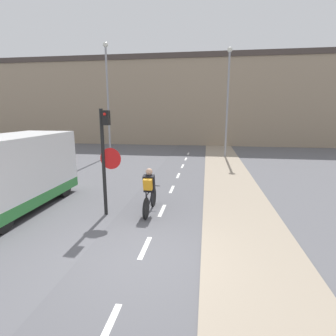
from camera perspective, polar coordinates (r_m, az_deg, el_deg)
ground_plane at (r=6.31m, az=-6.12°, el=-19.20°), size 120.00×120.00×0.00m
bike_lane at (r=6.31m, az=-6.10°, el=-19.08°), size 2.73×60.00×0.02m
sidewalk_strip at (r=6.24m, az=18.90°, el=-19.93°), size 2.40×60.00×0.05m
building_row_background at (r=28.62m, az=5.73°, el=14.25°), size 60.00×5.20×8.75m
traffic_light_pole at (r=8.35m, az=-13.46°, el=3.55°), size 0.67×0.25×3.37m
street_lamp_far at (r=20.28m, az=-13.03°, el=16.19°), size 0.36×0.36×8.07m
street_lamp_sidewalk at (r=19.66m, az=12.90°, el=15.64°), size 0.36×0.36×7.62m
cyclist_near at (r=8.59m, az=-4.08°, el=-5.25°), size 0.46×1.82×1.50m
van at (r=10.13m, az=-30.99°, el=-1.24°), size 2.04×4.99×2.51m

